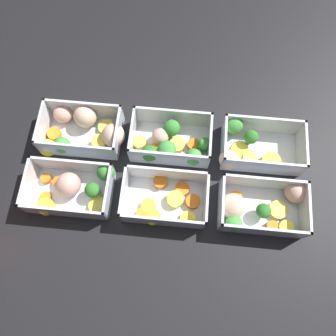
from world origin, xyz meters
TOP-DOWN VIEW (x-y plane):
  - ground_plane at (0.00, 0.00)m, footprint 4.00×4.00m
  - container_near_left at (-0.17, -0.06)m, footprint 0.18×0.13m
  - container_near_center at (-0.00, -0.06)m, footprint 0.17×0.11m
  - container_near_right at (0.19, -0.07)m, footprint 0.20×0.13m
  - container_far_left at (-0.19, 0.06)m, footprint 0.19×0.12m
  - container_far_center at (-0.00, 0.07)m, footprint 0.17×0.11m
  - container_far_right at (0.19, 0.06)m, footprint 0.17×0.12m

SIDE VIEW (x-z plane):
  - ground_plane at x=0.00m, z-range 0.00..0.00m
  - container_far_center at x=0.00m, z-range -0.01..0.05m
  - container_near_left at x=-0.17m, z-range -0.01..0.05m
  - container_far_left at x=-0.19m, z-range -0.01..0.05m
  - container_far_right at x=0.19m, z-range -0.01..0.05m
  - container_near_right at x=0.19m, z-range -0.01..0.05m
  - container_near_center at x=0.00m, z-range -0.01..0.06m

